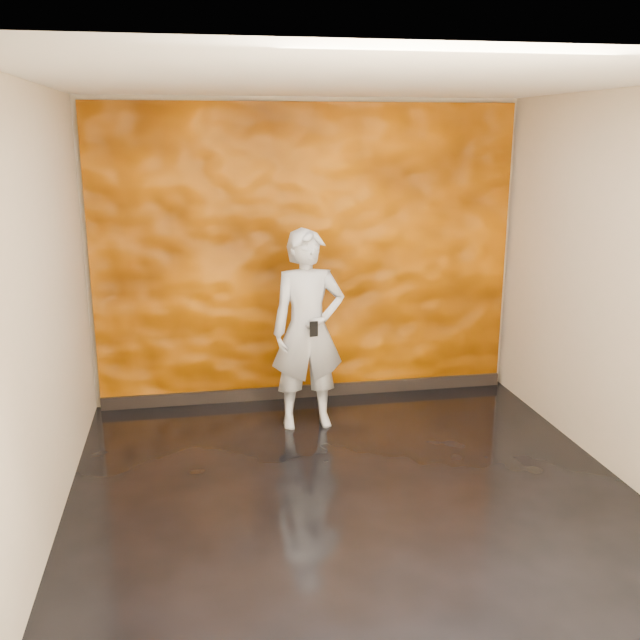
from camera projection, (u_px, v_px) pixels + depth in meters
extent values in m
cube|color=black|center=(353.00, 492.00, 5.11)|extent=(4.00, 4.00, 0.01)
cube|color=#BAA894|center=(307.00, 253.00, 6.66)|extent=(4.00, 0.02, 2.80)
cube|color=#BAA894|center=(468.00, 414.00, 2.85)|extent=(4.00, 0.02, 2.80)
cube|color=#BAA894|center=(40.00, 315.00, 4.41)|extent=(0.02, 4.00, 2.80)
cube|color=#BAA894|center=(627.00, 290.00, 5.10)|extent=(0.02, 4.00, 2.80)
cube|color=white|center=(358.00, 81.00, 4.40)|extent=(4.00, 4.00, 0.01)
cube|color=#D46700|center=(307.00, 256.00, 6.62)|extent=(3.90, 0.06, 2.75)
cube|color=black|center=(309.00, 391.00, 6.92)|extent=(3.90, 0.04, 0.12)
imported|color=#9EA3AC|center=(308.00, 330.00, 6.06)|extent=(0.64, 0.43, 1.72)
cube|color=black|center=(314.00, 329.00, 5.79)|extent=(0.07, 0.03, 0.13)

